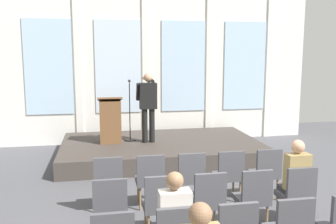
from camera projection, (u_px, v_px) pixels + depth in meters
rear_partition at (152, 67)px, 10.83m from camera, size 9.56×0.14×4.42m
stage_platform at (161, 149)px, 9.40m from camera, size 4.91×2.98×0.40m
speaker at (148, 102)px, 9.15m from camera, size 0.50×0.69×1.72m
mic_stand at (130, 128)px, 9.42m from camera, size 0.28×0.28×1.55m
lectern at (110, 121)px, 9.18m from camera, size 0.60×0.48×1.16m
chair_r0_c0 at (108, 180)px, 6.10m from camera, size 0.46×0.44×0.94m
chair_r0_c1 at (150, 177)px, 6.22m from camera, size 0.46×0.44×0.94m
chair_r0_c2 at (190, 175)px, 6.35m from camera, size 0.46×0.44×0.94m
chair_r0_c3 at (229, 172)px, 6.47m from camera, size 0.46×0.44×0.94m
chair_r0_c4 at (266, 170)px, 6.59m from camera, size 0.46×0.44×0.94m
chair_r1_c0 at (110, 205)px, 5.07m from camera, size 0.46×0.44×0.94m
chair_r1_c1 at (160, 202)px, 5.19m from camera, size 0.46×0.44×0.94m
chair_r1_c2 at (208, 198)px, 5.31m from camera, size 0.46×0.44×0.94m
chair_r1_c3 at (254, 195)px, 5.44m from camera, size 0.46×0.44×0.94m
chair_r1_c4 at (297, 192)px, 5.56m from camera, size 0.46×0.44×0.94m
audience_r1_c4 at (295, 177)px, 5.61m from camera, size 0.36×0.39×1.32m
audience_r2_c1 at (174, 220)px, 4.21m from camera, size 0.36×0.39×1.29m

